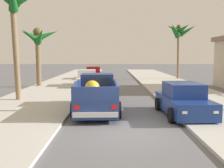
% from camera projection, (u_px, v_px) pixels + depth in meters
% --- Properties ---
extents(ground_plane, '(160.00, 160.00, 0.00)m').
position_uv_depth(ground_plane, '(124.00, 131.00, 9.87)').
color(ground_plane, slate).
extents(sidewalk_left, '(5.19, 60.00, 0.12)m').
position_uv_depth(sidewalk_left, '(57.00, 89.00, 21.81)').
color(sidewalk_left, beige).
rests_on(sidewalk_left, ground).
extents(sidewalk_right, '(5.19, 60.00, 0.12)m').
position_uv_depth(sidewalk_right, '(179.00, 89.00, 21.78)').
color(sidewalk_right, beige).
rests_on(sidewalk_right, ground).
extents(curb_left, '(0.16, 60.00, 0.10)m').
position_uv_depth(curb_left, '(72.00, 89.00, 21.81)').
color(curb_left, silver).
rests_on(curb_left, ground).
extents(curb_right, '(0.16, 60.00, 0.10)m').
position_uv_depth(curb_right, '(165.00, 89.00, 21.79)').
color(curb_right, silver).
rests_on(curb_right, ground).
extents(pickup_truck, '(2.35, 5.27, 1.80)m').
position_uv_depth(pickup_truck, '(97.00, 96.00, 13.32)').
color(pickup_truck, navy).
rests_on(pickup_truck, ground).
extents(car_left_near, '(2.20, 4.34, 1.54)m').
position_uv_depth(car_left_near, '(88.00, 79.00, 23.70)').
color(car_left_near, silver).
rests_on(car_left_near, ground).
extents(car_right_near, '(2.16, 4.32, 1.54)m').
position_uv_depth(car_right_near, '(184.00, 101.00, 12.31)').
color(car_right_near, navy).
rests_on(car_right_near, ground).
extents(car_left_mid, '(2.21, 4.34, 1.54)m').
position_uv_depth(car_left_mid, '(94.00, 74.00, 31.06)').
color(car_left_mid, maroon).
rests_on(car_left_mid, ground).
extents(palm_tree_left_fore, '(4.07, 3.71, 7.00)m').
position_uv_depth(palm_tree_left_fore, '(15.00, 4.00, 15.38)').
color(palm_tree_left_fore, '#846B4C').
rests_on(palm_tree_left_fore, ground).
extents(palm_tree_left_mid, '(3.53, 3.79, 6.52)m').
position_uv_depth(palm_tree_left_mid, '(180.00, 32.00, 30.85)').
color(palm_tree_left_mid, '#846B4C').
rests_on(palm_tree_left_mid, ground).
extents(palm_tree_left_back, '(3.47, 3.42, 5.26)m').
position_uv_depth(palm_tree_left_back, '(39.00, 40.00, 23.41)').
color(palm_tree_left_back, brown).
rests_on(palm_tree_left_back, ground).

